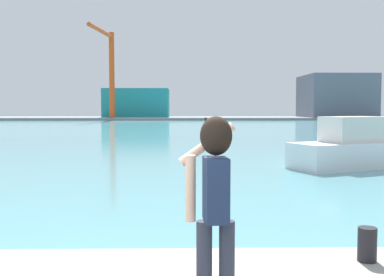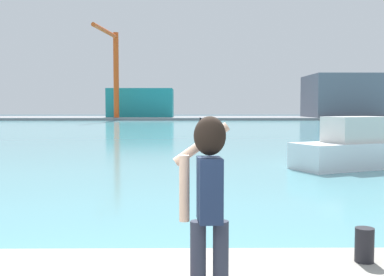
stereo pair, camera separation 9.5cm
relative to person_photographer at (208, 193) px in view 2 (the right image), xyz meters
name	(u,v)px [view 2 (the right image)]	position (x,y,z in m)	size (l,w,h in m)	color
ground_plane	(180,128)	(-1.00, 49.89, -1.61)	(220.00, 220.00, 0.00)	#334751
harbor_water	(180,127)	(-1.00, 51.89, -1.60)	(140.00, 100.00, 0.02)	#599EA8
far_shore_dock	(183,118)	(-1.00, 91.89, -1.36)	(140.00, 20.00, 0.50)	gray
person_photographer	(208,193)	(0.00, 0.00, 0.00)	(0.53, 0.55, 1.74)	#2D3342
harbor_bollard	(364,245)	(1.90, 1.34, -0.86)	(0.22, 0.22, 0.40)	black
boat_moored	(368,149)	(6.97, 14.25, -0.88)	(6.89, 4.36, 1.99)	white
warehouse_left	(141,103)	(-9.61, 92.48, 1.74)	(12.99, 10.12, 5.70)	teal
warehouse_right	(340,96)	(30.52, 89.78, 3.08)	(12.66, 13.78, 8.38)	slate
port_crane	(113,63)	(-13.68, 82.19, 8.87)	(2.43, 13.64, 15.83)	#D84C19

